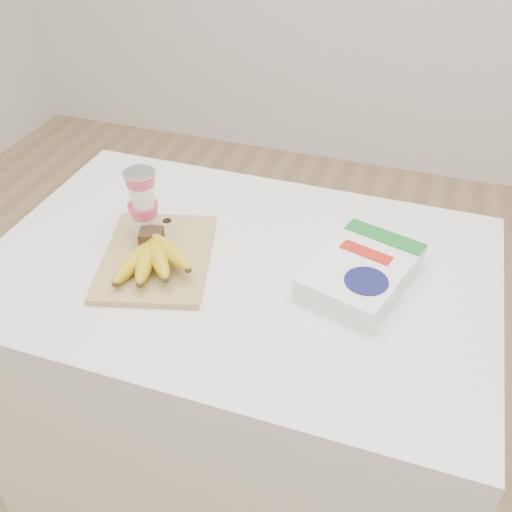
{
  "coord_description": "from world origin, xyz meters",
  "views": [
    {
      "loc": [
        0.34,
        -0.88,
        1.57
      ],
      "look_at": [
        0.05,
        -0.01,
        0.85
      ],
      "focal_mm": 40.0,
      "sensor_mm": 36.0,
      "label": 1
    }
  ],
  "objects": [
    {
      "name": "table",
      "position": [
        0.0,
        0.0,
        0.4
      ],
      "size": [
        1.08,
        0.72,
        0.81
      ],
      "primitive_type": "cube",
      "color": "white",
      "rests_on": "ground"
    },
    {
      "name": "yogurt_stack",
      "position": [
        -0.22,
        0.01,
        0.91
      ],
      "size": [
        0.07,
        0.07,
        0.16
      ],
      "color": "white",
      "rests_on": "cutting_board"
    },
    {
      "name": "cereal_box",
      "position": [
        0.26,
        0.02,
        0.84
      ],
      "size": [
        0.23,
        0.29,
        0.06
      ],
      "rotation": [
        0.0,
        0.0,
        -0.28
      ],
      "color": "white",
      "rests_on": "table"
    },
    {
      "name": "cutting_board",
      "position": [
        -0.17,
        -0.04,
        0.82
      ],
      "size": [
        0.3,
        0.35,
        0.02
      ],
      "primitive_type": "cube",
      "rotation": [
        0.0,
        0.0,
        0.27
      ],
      "color": "tan",
      "rests_on": "table"
    },
    {
      "name": "bananas",
      "position": [
        -0.16,
        -0.08,
        0.85
      ],
      "size": [
        0.17,
        0.19,
        0.07
      ],
      "color": "#382816",
      "rests_on": "cutting_board"
    }
  ]
}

